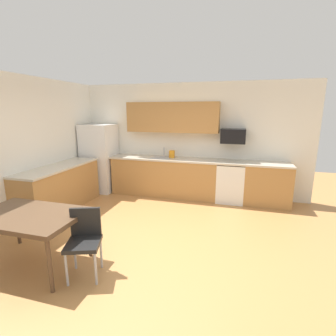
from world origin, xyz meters
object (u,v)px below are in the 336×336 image
at_px(microwave, 233,136).
at_px(dining_table, 28,218).
at_px(refrigerator, 100,158).
at_px(kettle, 172,154).
at_px(chair_near_table, 84,237).
at_px(oven_range, 230,182).

bearing_deg(microwave, dining_table, -126.31).
relative_size(microwave, dining_table, 0.39).
xyz_separation_m(refrigerator, microwave, (3.30, 0.18, 0.64)).
xyz_separation_m(microwave, kettle, (-1.41, -0.05, -0.48)).
xyz_separation_m(refrigerator, dining_table, (0.82, -3.19, -0.18)).
bearing_deg(dining_table, chair_near_table, 2.20).
bearing_deg(chair_near_table, kettle, 85.61).
distance_m(microwave, dining_table, 4.27).
height_order(refrigerator, chair_near_table, refrigerator).
distance_m(microwave, kettle, 1.49).
bearing_deg(refrigerator, dining_table, -75.58).
relative_size(dining_table, kettle, 7.00).
xyz_separation_m(oven_range, dining_table, (-2.48, -3.27, 0.22)).
height_order(microwave, kettle, microwave).
height_order(dining_table, chair_near_table, chair_near_table).
bearing_deg(oven_range, refrigerator, -178.61).
relative_size(refrigerator, oven_range, 1.89).
bearing_deg(microwave, oven_range, -90.00).
bearing_deg(dining_table, oven_range, 52.86).
xyz_separation_m(dining_table, chair_near_table, (0.82, 0.03, -0.17)).
height_order(refrigerator, kettle, refrigerator).
distance_m(refrigerator, kettle, 1.90).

